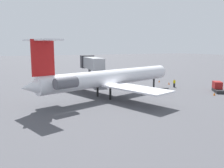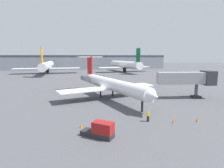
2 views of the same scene
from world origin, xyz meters
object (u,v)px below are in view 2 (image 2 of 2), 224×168
Objects in this scene: baggage_tug_lead at (100,130)px; traffic_cone_near at (197,120)px; parked_airliner_west_end at (47,66)px; ground_crew_marshaller at (148,116)px; traffic_cone_mid at (173,121)px; jet_bridge at (190,78)px; regional_jet at (109,83)px; traffic_cone_far at (81,126)px; parked_airliner_west_mid at (125,65)px.

traffic_cone_near is (14.63, 2.28, -0.56)m from baggage_tug_lead.
traffic_cone_near is at bearing -69.51° from parked_airliner_west_end.
ground_crew_marshaller is 3.07× the size of traffic_cone_mid.
jet_bridge is 80.06m from parked_airliner_west_end.
parked_airliner_west_end is (-21.60, 65.54, 0.95)m from regional_jet.
jet_bridge reaches higher than traffic_cone_near.
ground_crew_marshaller is at bearing 157.24° from traffic_cone_mid.
jet_bridge is 20.08m from ground_crew_marshaller.
regional_jet is 55.61× the size of traffic_cone_mid.
traffic_cone_near and traffic_cone_far have the same top height.
parked_airliner_west_mid is (22.73, 67.02, 1.02)m from regional_jet.
ground_crew_marshaller is 3.07× the size of traffic_cone_far.
ground_crew_marshaller is at bearing -73.56° from parked_airliner_west_end.
traffic_cone_far is (-9.74, -0.47, -0.58)m from ground_crew_marshaller.
parked_airliner_west_mid reaches higher than regional_jet.
baggage_tug_lead reaches higher than traffic_cone_far.
parked_airliner_west_mid is at bearing 1.91° from parked_airliner_west_end.
parked_airliner_west_mid is (27.67, 87.51, 3.51)m from baggage_tug_lead.
traffic_cone_mid is (-11.94, -13.94, -4.23)m from jet_bridge.
traffic_cone_mid is 13.07m from traffic_cone_far.
baggage_tug_lead is 14.82m from traffic_cone_near.
traffic_cone_near is 16.81m from traffic_cone_far.
traffic_cone_far is (-2.15, 3.37, -0.56)m from baggage_tug_lead.
baggage_tug_lead is 7.34× the size of traffic_cone_mid.
parked_airliner_west_end is (-14.51, 82.66, 4.01)m from traffic_cone_far.
parked_airliner_west_end reaches higher than jet_bridge.
traffic_cone_far is at bearing -80.04° from parked_airliner_west_end.
jet_bridge is at bearing 27.55° from traffic_cone_far.
traffic_cone_near is (-8.20, -14.12, -4.23)m from jet_bridge.
baggage_tug_lead reaches higher than ground_crew_marshaller.
traffic_cone_far is (-16.78, 1.09, 0.00)m from traffic_cone_near.
traffic_cone_mid is (3.29, -1.38, -0.58)m from ground_crew_marshaller.
ground_crew_marshaller reaches higher than traffic_cone_mid.
traffic_cone_far is at bearing 176.29° from traffic_cone_near.
regional_jet is 18.39m from jet_bridge.
parked_airliner_west_end is (-27.55, 83.57, 4.01)m from traffic_cone_mid.
parked_airliner_west_end is (-24.26, 82.19, 3.43)m from ground_crew_marshaller.
jet_bridge is 7.76× the size of ground_crew_marshaller.
parked_airliner_west_mid is at bearing 71.26° from regional_jet.
traffic_cone_far is at bearing -112.49° from regional_jet.
regional_jet reaches higher than jet_bridge.
regional_jet is 2.33× the size of jet_bridge.
parked_airliner_west_end is (-16.66, 86.04, 3.44)m from baggage_tug_lead.
jet_bridge is 71.28m from parked_airliner_west_mid.
ground_crew_marshaller is at bearing 167.50° from traffic_cone_near.
traffic_cone_mid is at bearing -130.59° from jet_bridge.
jet_bridge is at bearing 49.41° from traffic_cone_mid.
traffic_cone_mid is (10.89, 2.46, -0.56)m from baggage_tug_lead.
baggage_tug_lead is at bearing -103.55° from regional_jet.
regional_jet is 17.04m from ground_crew_marshaller.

